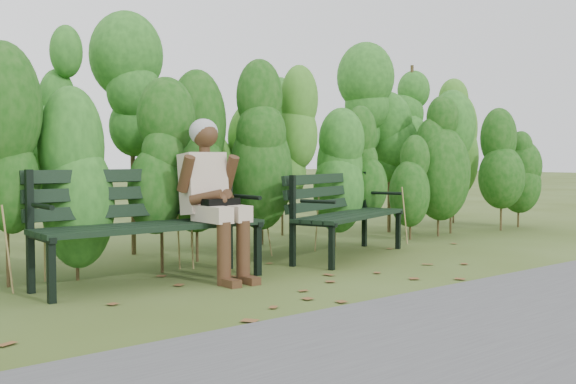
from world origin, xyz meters
TOP-DOWN VIEW (x-y plane):
  - ground at (0.00, 0.00)m, footprint 80.00×80.00m
  - footpath at (0.00, -2.20)m, footprint 60.00×2.50m
  - hedge_band at (0.00, 1.86)m, footprint 11.04×1.67m
  - leaf_litter at (0.26, 0.16)m, footprint 5.61×1.88m
  - bench_left at (-1.17, 0.83)m, footprint 1.95×0.66m
  - bench_right at (1.16, 0.85)m, footprint 1.87×1.16m
  - seated_woman at (-0.63, 0.62)m, footprint 0.55×0.81m

SIDE VIEW (x-z plane):
  - ground at x=0.00m, z-range 0.00..0.00m
  - leaf_litter at x=0.26m, z-range 0.00..0.01m
  - footpath at x=0.00m, z-range 0.00..0.01m
  - bench_right at x=1.16m, z-range 0.08..0.97m
  - bench_left at x=-1.17m, z-range 0.09..1.06m
  - seated_woman at x=-0.63m, z-range 0.09..1.50m
  - hedge_band at x=0.00m, z-range 0.05..2.47m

